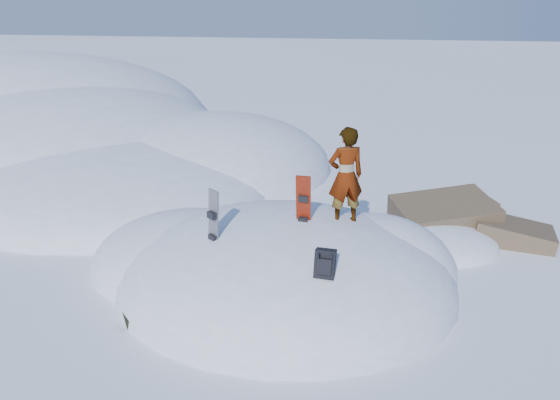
# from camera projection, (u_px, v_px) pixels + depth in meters

# --- Properties ---
(ground) EXTENTS (120.00, 120.00, 0.00)m
(ground) POSITION_uv_depth(u_px,v_px,m) (285.00, 285.00, 11.32)
(ground) COLOR white
(ground) RESTS_ON ground
(snow_mound) EXTENTS (8.00, 6.00, 3.00)m
(snow_mound) POSITION_uv_depth(u_px,v_px,m) (278.00, 279.00, 11.56)
(snow_mound) COLOR white
(snow_mound) RESTS_ON ground
(snow_ridge) EXTENTS (21.50, 18.50, 6.40)m
(snow_ridge) POSITION_uv_depth(u_px,v_px,m) (61.00, 142.00, 21.82)
(snow_ridge) COLOR white
(snow_ridge) RESTS_ON ground
(rock_outcrop) EXTENTS (4.68, 4.41, 1.68)m
(rock_outcrop) POSITION_uv_depth(u_px,v_px,m) (449.00, 235.00, 13.58)
(rock_outcrop) COLOR brown
(rock_outcrop) RESTS_ON ground
(snowboard_red) EXTENTS (0.31, 0.24, 1.56)m
(snowboard_red) POSITION_uv_depth(u_px,v_px,m) (303.00, 211.00, 10.67)
(snowboard_red) COLOR red
(snowboard_red) RESTS_ON snow_mound
(snowboard_dark) EXTENTS (0.30, 0.30, 1.55)m
(snowboard_dark) POSITION_uv_depth(u_px,v_px,m) (213.00, 228.00, 10.26)
(snowboard_dark) COLOR black
(snowboard_dark) RESTS_ON snow_mound
(backpack) EXTENTS (0.38, 0.43, 0.57)m
(backpack) POSITION_uv_depth(u_px,v_px,m) (325.00, 264.00, 9.19)
(backpack) COLOR black
(backpack) RESTS_ON snow_mound
(gear_pile) EXTENTS (0.82, 0.70, 0.22)m
(gear_pile) POSITION_uv_depth(u_px,v_px,m) (144.00, 315.00, 10.09)
(gear_pile) COLOR black
(gear_pile) RESTS_ON ground
(person) EXTENTS (0.85, 0.71, 1.98)m
(person) POSITION_uv_depth(u_px,v_px,m) (346.00, 176.00, 10.68)
(person) COLOR slate
(person) RESTS_ON snow_mound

